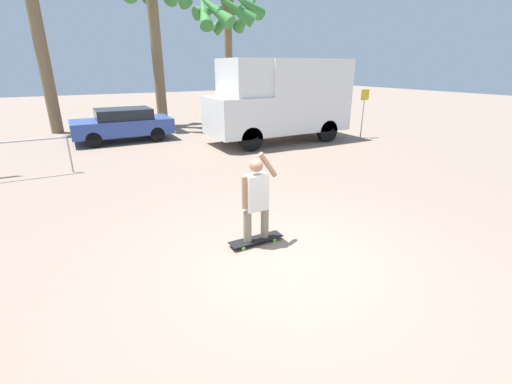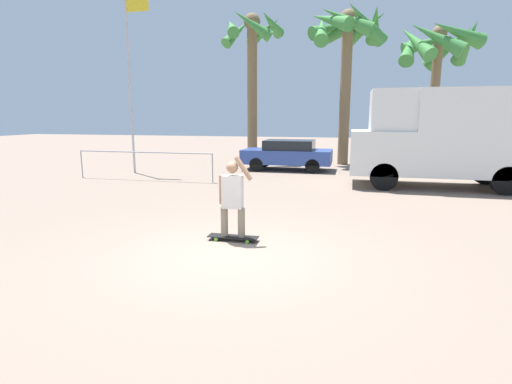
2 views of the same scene
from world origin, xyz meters
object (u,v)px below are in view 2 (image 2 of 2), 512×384
at_px(palm_tree_far_left, 252,48).
at_px(flagpole, 131,70).
at_px(palm_tree_near_van, 437,48).
at_px(person_skateboarder, 233,195).
at_px(camper_van, 445,135).
at_px(skateboard, 233,237).
at_px(parked_car_blue, 288,154).
at_px(palm_tree_center_background, 348,36).

relative_size(palm_tree_far_left, flagpole, 1.05).
relative_size(palm_tree_near_van, palm_tree_far_left, 0.89).
height_order(person_skateboarder, camper_van, camper_van).
bearing_deg(skateboard, parked_car_blue, 93.33).
bearing_deg(person_skateboarder, skateboard, 0.00).
bearing_deg(parked_car_blue, palm_tree_center_background, 49.62).
distance_m(skateboard, camper_van, 9.15).
relative_size(person_skateboarder, flagpole, 0.21).
relative_size(skateboard, camper_van, 0.17).
distance_m(skateboard, flagpole, 11.34).
distance_m(skateboard, palm_tree_near_van, 16.31).
height_order(camper_van, palm_tree_near_van, palm_tree_near_van).
height_order(person_skateboarder, flagpole, flagpole).
distance_m(person_skateboarder, flagpole, 11.06).
bearing_deg(camper_van, parked_car_blue, 150.98).
bearing_deg(skateboard, person_skateboarder, -180.00).
xyz_separation_m(skateboard, flagpole, (-6.74, 8.12, 4.17)).
relative_size(person_skateboarder, palm_tree_far_left, 0.20).
height_order(palm_tree_center_background, palm_tree_far_left, palm_tree_far_left).
xyz_separation_m(palm_tree_center_background, palm_tree_far_left, (-4.89, 0.69, -0.25)).
distance_m(camper_van, palm_tree_near_van, 7.85).
bearing_deg(parked_car_blue, camper_van, -29.02).
bearing_deg(palm_tree_center_background, palm_tree_near_van, 11.55).
bearing_deg(person_skateboarder, camper_van, 54.89).
xyz_separation_m(palm_tree_near_van, flagpole, (-12.64, -6.07, -1.32)).
xyz_separation_m(camper_van, palm_tree_near_van, (0.73, 6.83, 3.79)).
xyz_separation_m(camper_van, parked_car_blue, (-5.78, 3.21, -1.05)).
height_order(skateboard, palm_tree_center_background, palm_tree_center_background).
bearing_deg(camper_van, palm_tree_far_left, 141.24).
bearing_deg(person_skateboarder, flagpole, 129.71).
distance_m(camper_van, palm_tree_far_left, 11.43).
relative_size(palm_tree_center_background, palm_tree_far_left, 0.98).
distance_m(palm_tree_center_background, palm_tree_far_left, 4.94).
height_order(person_skateboarder, parked_car_blue, person_skateboarder).
relative_size(camper_van, parked_car_blue, 1.47).
distance_m(palm_tree_far_left, flagpole, 7.11).
relative_size(skateboard, palm_tree_far_left, 0.13).
bearing_deg(palm_tree_near_van, parked_car_blue, -150.93).
distance_m(person_skateboarder, parked_car_blue, 10.58).
height_order(skateboard, flagpole, flagpole).
bearing_deg(palm_tree_center_background, parked_car_blue, -130.38).
height_order(palm_tree_near_van, palm_tree_far_left, palm_tree_far_left).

